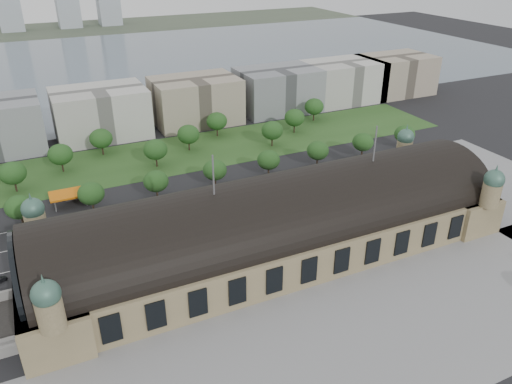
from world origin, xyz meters
name	(u,v)px	position (x,y,z in m)	size (l,w,h in m)	color
ground	(276,253)	(0.00, 0.00, 0.00)	(900.00, 900.00, 0.00)	black
station	(276,225)	(0.00, 0.00, 10.28)	(150.00, 48.40, 44.30)	#97855D
plaza_south	(389,331)	(10.00, -44.00, 0.00)	(190.00, 48.00, 0.12)	gray
plaza_east	(505,191)	(103.00, 0.00, 0.00)	(56.00, 100.00, 0.12)	gray
road_slab	(179,214)	(-20.00, 38.00, 0.00)	(260.00, 26.00, 0.10)	black
grass_belt	(153,158)	(-15.00, 93.00, 0.00)	(300.00, 45.00, 0.10)	#2A4E1F
petrol_station	(72,194)	(-53.91, 65.28, 2.95)	(14.00, 13.00, 5.05)	orange
lake	(105,65)	(0.00, 298.00, 0.00)	(700.00, 320.00, 0.08)	slate
far_shore	(72,29)	(0.00, 498.00, 0.00)	(700.00, 120.00, 0.14)	#44513D
office_3	(101,113)	(-30.00, 133.00, 12.00)	(45.00, 32.00, 24.00)	beige
office_4	(196,100)	(20.00, 133.00, 12.00)	(45.00, 32.00, 24.00)	#A0927E
office_5	(278,90)	(70.00, 133.00, 12.00)	(45.00, 32.00, 24.00)	gray
office_6	(343,81)	(115.00, 133.00, 12.00)	(45.00, 32.00, 24.00)	beige
office_7	(395,75)	(155.00, 133.00, 12.00)	(45.00, 32.00, 24.00)	#A0927E
tree_row_2	(19,207)	(-72.00, 53.00, 7.43)	(9.60, 9.60, 11.52)	#2D2116
tree_row_3	(91,194)	(-48.00, 53.00, 7.43)	(9.60, 9.60, 11.52)	#2D2116
tree_row_4	(156,181)	(-24.00, 53.00, 7.43)	(9.60, 9.60, 11.52)	#2D2116
tree_row_5	(215,170)	(0.00, 53.00, 7.43)	(9.60, 9.60, 11.52)	#2D2116
tree_row_6	(269,160)	(24.00, 53.00, 7.43)	(9.60, 9.60, 11.52)	#2D2116
tree_row_7	(318,151)	(48.00, 53.00, 7.43)	(9.60, 9.60, 11.52)	#2D2116
tree_row_8	(363,142)	(72.00, 53.00, 7.43)	(9.60, 9.60, 11.52)	#2D2116
tree_row_9	(405,134)	(96.00, 53.00, 7.43)	(9.60, 9.60, 11.52)	#2D2116
tree_belt_3	(13,173)	(-73.00, 83.00, 8.05)	(10.40, 10.40, 12.48)	#2D2116
tree_belt_4	(60,154)	(-54.00, 95.00, 8.05)	(10.40, 10.40, 12.48)	#2D2116
tree_belt_5	(101,138)	(-35.00, 107.00, 8.05)	(10.40, 10.40, 12.48)	#2D2116
tree_belt_6	(155,150)	(-16.00, 83.00, 8.05)	(10.40, 10.40, 12.48)	#2D2116
tree_belt_7	(188,134)	(3.00, 95.00, 8.05)	(10.40, 10.40, 12.48)	#2D2116
tree_belt_8	(217,121)	(22.00, 107.00, 8.05)	(10.40, 10.40, 12.48)	#2D2116
tree_belt_9	(272,130)	(41.00, 83.00, 8.05)	(10.40, 10.40, 12.48)	#2D2116
tree_belt_10	(295,118)	(60.00, 95.00, 8.05)	(10.40, 10.40, 12.48)	#2D2116
tree_belt_11	(314,107)	(79.00, 107.00, 8.05)	(10.40, 10.40, 12.48)	#2D2116
traffic_car_1	(17,236)	(-74.30, 45.32, 0.78)	(1.65, 4.72, 1.56)	gray
traffic_car_3	(163,215)	(-25.98, 38.05, 0.80)	(2.24, 5.50, 1.60)	maroon
traffic_car_4	(230,215)	(-4.19, 28.07, 0.78)	(1.85, 4.61, 1.57)	#1A234A
traffic_car_5	(311,177)	(38.90, 42.63, 0.76)	(1.61, 4.63, 1.52)	slate
parked_car_1	(47,262)	(-66.65, 25.00, 0.74)	(2.45, 5.32, 1.48)	maroon
parked_car_2	(28,274)	(-72.30, 21.00, 0.77)	(2.16, 5.32, 1.54)	#171C42
parked_car_3	(146,245)	(-36.46, 21.00, 0.69)	(1.63, 4.04, 1.38)	#56585E
parked_car_4	(118,245)	(-44.97, 25.00, 0.76)	(1.61, 4.63, 1.53)	#BDBDBF
parked_car_5	(128,244)	(-41.59, 24.25, 0.78)	(2.58, 5.59, 1.55)	#999CA2
parked_car_6	(127,243)	(-41.77, 25.00, 0.66)	(1.84, 4.53, 1.32)	black
bus_west	(249,203)	(5.16, 31.62, 1.84)	(3.10, 13.24, 3.69)	#B11C2F
bus_mid	(254,208)	(5.00, 27.00, 1.72)	(2.89, 12.34, 3.44)	silver
bus_east	(294,193)	(24.75, 32.00, 1.64)	(2.76, 11.78, 3.28)	beige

